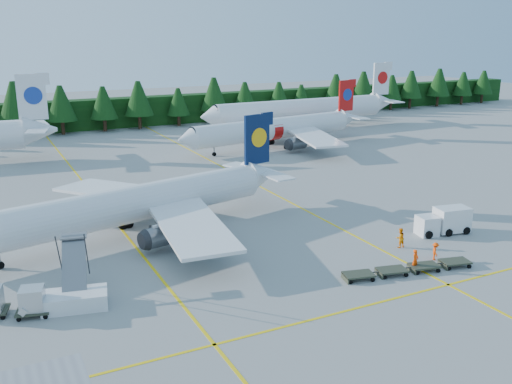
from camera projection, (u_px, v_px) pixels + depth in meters
name	position (u px, v px, depth m)	size (l,w,h in m)	color
ground	(342.00, 271.00, 47.65)	(320.00, 320.00, 0.00)	gray
taxi_stripe_a	(118.00, 225.00, 58.85)	(0.25, 120.00, 0.01)	yellow
taxi_stripe_b	(287.00, 200.00, 67.44)	(0.25, 120.00, 0.01)	yellow
taxi_stripe_cross	(388.00, 300.00, 42.48)	(80.00, 0.25, 0.01)	yellow
treeline_hedge	(113.00, 113.00, 117.41)	(220.00, 4.00, 6.00)	black
airliner_navy	(118.00, 208.00, 54.02)	(35.61, 28.97, 10.52)	silver
airliner_red	(270.00, 130.00, 96.54)	(36.42, 29.76, 10.64)	silver
airliner_far_right	(295.00, 110.00, 114.29)	(43.99, 5.10, 12.79)	silver
airstairs	(75.00, 294.00, 41.43)	(4.97, 6.75, 4.12)	silver
service_truck	(443.00, 221.00, 56.20)	(5.58, 2.83, 2.57)	white
dolly_train	(408.00, 268.00, 47.18)	(11.66, 3.51, 0.14)	#343828
uld_pair	(11.00, 300.00, 39.87)	(5.31, 3.49, 1.75)	#343828
crew_a	(415.00, 260.00, 47.44)	(0.69, 0.45, 1.88)	#FF4205
crew_b	(400.00, 238.00, 52.61)	(0.91, 0.71, 1.87)	orange
crew_c	(435.00, 251.00, 49.75)	(0.66, 0.45, 1.59)	#FF4305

